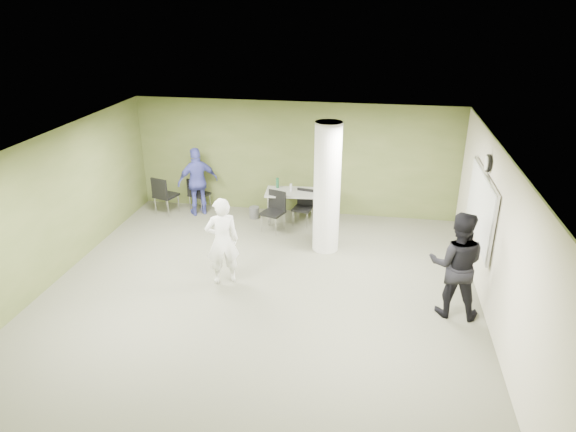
% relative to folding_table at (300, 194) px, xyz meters
% --- Properties ---
extents(floor, '(8.00, 8.00, 0.00)m').
position_rel_folding_table_xyz_m(floor, '(-0.24, -3.31, -0.74)').
color(floor, '#4D4E3D').
rests_on(floor, ground).
extents(ceiling, '(8.00, 8.00, 0.00)m').
position_rel_folding_table_xyz_m(ceiling, '(-0.24, -3.31, 2.06)').
color(ceiling, white).
rests_on(ceiling, wall_back).
extents(wall_back, '(8.00, 2.80, 0.02)m').
position_rel_folding_table_xyz_m(wall_back, '(-0.24, 0.69, 0.66)').
color(wall_back, '#4A5628').
rests_on(wall_back, floor).
extents(wall_left, '(0.02, 8.00, 2.80)m').
position_rel_folding_table_xyz_m(wall_left, '(-4.24, -3.31, 0.66)').
color(wall_left, '#4A5628').
rests_on(wall_left, floor).
extents(wall_right_cream, '(0.02, 8.00, 2.80)m').
position_rel_folding_table_xyz_m(wall_right_cream, '(3.76, -3.31, 0.66)').
color(wall_right_cream, beige).
rests_on(wall_right_cream, floor).
extents(column, '(0.56, 0.56, 2.80)m').
position_rel_folding_table_xyz_m(column, '(0.76, -1.31, 0.66)').
color(column, silver).
rests_on(column, floor).
extents(whiteboard, '(0.05, 2.30, 1.30)m').
position_rel_folding_table_xyz_m(whiteboard, '(3.68, -2.11, 0.76)').
color(whiteboard, silver).
rests_on(whiteboard, wall_right_cream).
extents(wall_clock, '(0.06, 0.32, 0.32)m').
position_rel_folding_table_xyz_m(wall_clock, '(3.68, -2.11, 1.61)').
color(wall_clock, black).
rests_on(wall_clock, wall_right_cream).
extents(folding_table, '(1.72, 0.87, 1.04)m').
position_rel_folding_table_xyz_m(folding_table, '(0.00, 0.00, 0.00)').
color(folding_table, '#989993').
rests_on(folding_table, floor).
extents(wastebasket, '(0.25, 0.25, 0.28)m').
position_rel_folding_table_xyz_m(wastebasket, '(-1.15, 0.07, -0.60)').
color(wastebasket, '#4C4C4C').
rests_on(wastebasket, floor).
extents(chair_back_left, '(0.62, 0.62, 0.99)m').
position_rel_folding_table_xyz_m(chair_back_left, '(-3.42, -0.10, -0.16)').
color(chair_back_left, black).
rests_on(chair_back_left, floor).
extents(chair_back_right, '(0.56, 0.56, 0.88)m').
position_rel_folding_table_xyz_m(chair_back_right, '(-2.67, 0.25, -0.23)').
color(chair_back_right, black).
rests_on(chair_back_right, floor).
extents(chair_table_left, '(0.60, 0.60, 0.94)m').
position_rel_folding_table_xyz_m(chair_table_left, '(-0.52, -0.53, -0.19)').
color(chair_table_left, black).
rests_on(chair_table_left, floor).
extents(chair_table_right, '(0.50, 0.50, 0.85)m').
position_rel_folding_table_xyz_m(chair_table_right, '(0.10, -0.06, -0.25)').
color(chair_table_right, black).
rests_on(chair_table_right, floor).
extents(woman_white, '(0.74, 0.64, 1.73)m').
position_rel_folding_table_xyz_m(woman_white, '(-1.02, -3.05, 0.12)').
color(woman_white, white).
rests_on(woman_white, floor).
extents(man_black, '(0.99, 0.81, 1.90)m').
position_rel_folding_table_xyz_m(man_black, '(3.16, -3.41, 0.21)').
color(man_black, black).
rests_on(man_black, floor).
extents(man_blue, '(1.07, 0.91, 1.72)m').
position_rel_folding_table_xyz_m(man_blue, '(-2.57, 0.09, 0.12)').
color(man_blue, '#4145A1').
rests_on(man_blue, floor).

